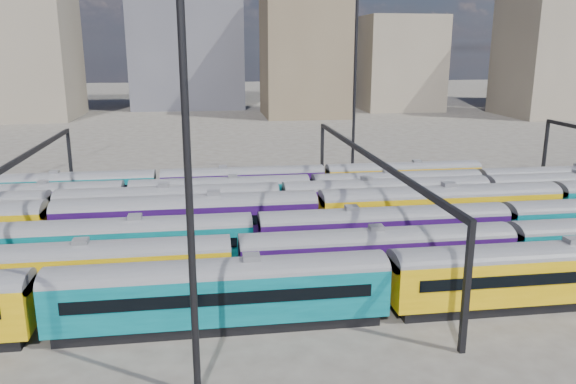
{
  "coord_description": "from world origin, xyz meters",
  "views": [
    {
      "loc": [
        -4.09,
        -47.29,
        17.0
      ],
      "look_at": [
        3.76,
        6.61,
        3.0
      ],
      "focal_mm": 35.0,
      "sensor_mm": 36.0,
      "label": 1
    }
  ],
  "objects": [
    {
      "name": "ground",
      "position": [
        0.0,
        0.0,
        0.0
      ],
      "size": [
        500.0,
        500.0,
        0.0
      ],
      "primitive_type": "plane",
      "color": "#47423C",
      "rests_on": "ground"
    },
    {
      "name": "rake_0",
      "position": [
        -3.62,
        -15.0,
        2.77
      ],
      "size": [
        149.63,
        3.12,
        5.27
      ],
      "color": "black",
      "rests_on": "ground"
    },
    {
      "name": "rake_1",
      "position": [
        7.93,
        -10.0,
        2.67
      ],
      "size": [
        144.73,
        3.02,
        5.09
      ],
      "color": "black",
      "rests_on": "ground"
    },
    {
      "name": "rake_2",
      "position": [
        -11.14,
        -5.0,
        2.73
      ],
      "size": [
        147.63,
        3.08,
        5.2
      ],
      "color": "black",
      "rests_on": "ground"
    },
    {
      "name": "rake_3",
      "position": [
        5.51,
        0.0,
        2.96
      ],
      "size": [
        136.93,
        3.34,
        5.64
      ],
      "color": "black",
      "rests_on": "ground"
    },
    {
      "name": "rake_4",
      "position": [
        13.42,
        5.0,
        2.74
      ],
      "size": [
        148.04,
        3.09,
        5.21
      ],
      "color": "black",
      "rests_on": "ground"
    },
    {
      "name": "rake_5",
      "position": [
        6.69,
        10.0,
        2.46
      ],
      "size": [
        114.19,
        2.79,
        4.68
      ],
      "color": "black",
      "rests_on": "ground"
    },
    {
      "name": "rake_6",
      "position": [
        -19.16,
        15.0,
        2.44
      ],
      "size": [
        94.33,
        2.77,
        4.64
      ],
      "color": "black",
      "rests_on": "ground"
    },
    {
      "name": "gantry_1",
      "position": [
        -20.0,
        0.0,
        6.79
      ],
      "size": [
        0.35,
        40.35,
        8.03
      ],
      "color": "black",
      "rests_on": "ground"
    },
    {
      "name": "gantry_2",
      "position": [
        10.0,
        0.0,
        6.79
      ],
      "size": [
        0.35,
        40.35,
        8.03
      ],
      "color": "black",
      "rests_on": "ground"
    },
    {
      "name": "mast_2",
      "position": [
        -5.0,
        -22.0,
        13.97
      ],
      "size": [
        1.4,
        0.5,
        25.6
      ],
      "color": "black",
      "rests_on": "ground"
    },
    {
      "name": "mast_3",
      "position": [
        15.0,
        24.0,
        13.97
      ],
      "size": [
        1.4,
        0.5,
        25.6
      ],
      "color": "black",
      "rests_on": "ground"
    }
  ]
}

